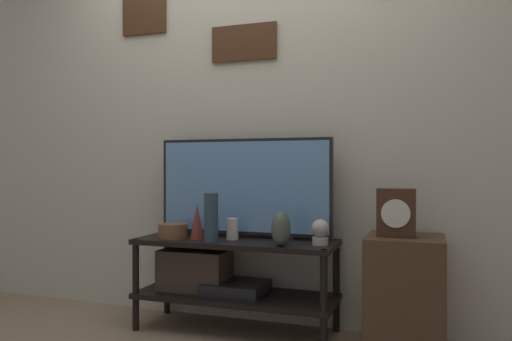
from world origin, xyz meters
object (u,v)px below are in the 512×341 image
vase_urn_stoneware (281,229)px  mantel_clock (396,213)px  vase_slim_bronze (197,221)px  candle_jar (232,229)px  vase_tall_ceramic (211,218)px  decorative_bust (320,232)px  vase_wide_bowl (173,231)px  television (244,187)px

vase_urn_stoneware → mantel_clock: mantel_clock is taller
vase_slim_bronze → candle_jar: bearing=12.2°
vase_urn_stoneware → vase_tall_ceramic: size_ratio=0.67×
decorative_bust → mantel_clock: bearing=2.1°
vase_wide_bowl → vase_slim_bronze: size_ratio=0.84×
vase_urn_stoneware → mantel_clock: 0.62m
decorative_bust → mantel_clock: (0.41, 0.01, 0.12)m
vase_tall_ceramic → candle_jar: vase_tall_ceramic is taller
vase_urn_stoneware → candle_jar: bearing=158.1°
vase_tall_ceramic → decorative_bust: 0.63m
vase_slim_bronze → vase_urn_stoneware: bearing=-9.5°
television → vase_wide_bowl: bearing=-155.6°
vase_tall_ceramic → vase_slim_bronze: 0.17m
candle_jar → decorative_bust: 0.54m
vase_urn_stoneware → vase_slim_bronze: 0.56m
vase_wide_bowl → vase_urn_stoneware: vase_urn_stoneware is taller
vase_wide_bowl → mantel_clock: mantel_clock is taller
vase_wide_bowl → vase_urn_stoneware: 0.71m
vase_urn_stoneware → mantel_clock: size_ratio=0.74×
vase_wide_bowl → television: bearing=24.4°
decorative_bust → mantel_clock: mantel_clock is taller
vase_wide_bowl → candle_jar: size_ratio=1.39×
candle_jar → vase_wide_bowl: bearing=-168.6°
vase_urn_stoneware → vase_wide_bowl: bearing=174.7°
candle_jar → mantel_clock: (0.94, -0.01, 0.13)m
candle_jar → decorative_bust: (0.54, -0.03, 0.01)m
television → candle_jar: television is taller
vase_urn_stoneware → vase_slim_bronze: size_ratio=0.90×
television → candle_jar: 0.27m
vase_urn_stoneware → candle_jar: (-0.34, 0.14, -0.03)m
television → mantel_clock: bearing=-7.6°
television → vase_slim_bronze: (-0.24, -0.15, -0.21)m
mantel_clock → vase_slim_bronze: bearing=-178.5°
television → decorative_bust: television is taller
candle_jar → mantel_clock: bearing=-0.9°
television → vase_wide_bowl: television is taller
vase_wide_bowl → vase_slim_bronze: vase_slim_bronze is taller
vase_urn_stoneware → decorative_bust: bearing=29.1°
vase_wide_bowl → decorative_bust: decorative_bust is taller
decorative_bust → vase_slim_bronze: bearing=-178.8°
vase_tall_ceramic → candle_jar: size_ratio=2.21×
vase_wide_bowl → vase_urn_stoneware: size_ratio=0.93×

